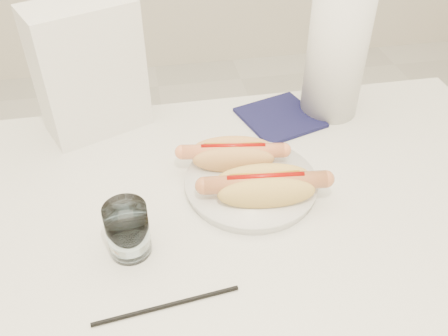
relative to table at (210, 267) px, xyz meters
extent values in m
cube|color=silver|center=(0.00, 0.00, 0.04)|extent=(1.20, 0.80, 0.04)
cylinder|color=silver|center=(0.54, 0.34, -0.34)|extent=(0.04, 0.04, 0.71)
cylinder|color=white|center=(0.09, 0.10, 0.07)|extent=(0.26, 0.26, 0.02)
ellipsoid|color=#E9A65D|center=(0.06, 0.14, 0.10)|extent=(0.14, 0.06, 0.05)
ellipsoid|color=#E9A65D|center=(0.07, 0.17, 0.10)|extent=(0.14, 0.06, 0.05)
ellipsoid|color=#E9A65D|center=(0.07, 0.15, 0.09)|extent=(0.13, 0.07, 0.03)
cylinder|color=#F28755|center=(0.07, 0.15, 0.11)|extent=(0.18, 0.05, 0.03)
cylinder|color=#990A05|center=(0.07, 0.15, 0.12)|extent=(0.11, 0.03, 0.01)
ellipsoid|color=#E8BB5A|center=(0.10, 0.04, 0.10)|extent=(0.16, 0.06, 0.05)
ellipsoid|color=#E8BB5A|center=(0.10, 0.08, 0.10)|extent=(0.16, 0.06, 0.05)
ellipsoid|color=#E8BB5A|center=(0.10, 0.06, 0.09)|extent=(0.14, 0.07, 0.03)
cylinder|color=#C57345|center=(0.10, 0.06, 0.11)|extent=(0.20, 0.05, 0.03)
cylinder|color=#990A05|center=(0.10, 0.06, 0.12)|extent=(0.12, 0.02, 0.01)
cylinder|color=white|center=(-0.12, 0.00, 0.10)|extent=(0.06, 0.06, 0.09)
cylinder|color=black|center=(-0.07, -0.10, 0.06)|extent=(0.20, 0.03, 0.01)
cube|color=white|center=(-0.17, 0.35, 0.18)|extent=(0.21, 0.17, 0.25)
cube|color=#12133B|center=(0.19, 0.30, 0.06)|extent=(0.18, 0.18, 0.01)
cylinder|color=silver|center=(0.30, 0.32, 0.19)|extent=(0.15, 0.15, 0.26)
camera|label=1|loc=(-0.07, -0.49, 0.62)|focal=39.07mm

